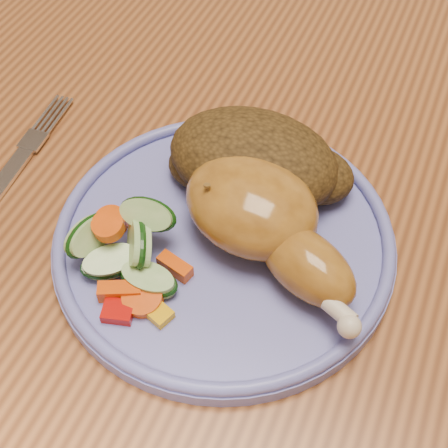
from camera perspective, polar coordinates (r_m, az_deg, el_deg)
The scene contains 9 objects.
ground at distance 1.21m, azimuth 4.04°, elevation -19.70°, with size 4.00×4.00×0.00m, color brown.
dining_table at distance 0.62m, azimuth 7.46°, elevation 0.82°, with size 0.90×1.40×0.75m.
chair_far at distance 1.20m, azimuth 16.33°, elevation 17.04°, with size 0.42×0.42×0.91m.
plate at distance 0.48m, azimuth 0.00°, elevation -1.56°, with size 0.26×0.26×0.01m, color #6165B5.
plate_rim at distance 0.47m, azimuth 0.00°, elevation -0.76°, with size 0.26×0.26×0.01m, color #6165B5.
chicken_leg at distance 0.45m, azimuth 3.71°, elevation 0.48°, with size 0.17×0.13×0.06m.
rice_pilaf at distance 0.49m, azimuth 3.02°, elevation 5.71°, with size 0.15×0.10×0.06m.
vegetable_pile at distance 0.45m, azimuth -8.81°, elevation -2.49°, with size 0.10×0.10×0.05m.
fork at distance 0.56m, azimuth -19.21°, elevation 4.17°, with size 0.03×0.17×0.00m.
Camera 1 is at (0.08, -0.39, 1.14)m, focal length 50.00 mm.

